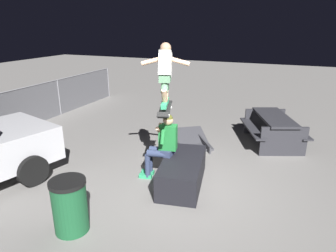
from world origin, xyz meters
The scene contains 8 objects.
ground_plane centered at (0.00, 0.00, 0.00)m, with size 40.00×40.00×0.00m, color slate.
ledge_box_main centered at (0.14, 0.03, 0.26)m, with size 1.57×0.74×0.52m, color black.
person_sitting_on_ledge centered at (0.22, 0.48, 0.76)m, with size 0.60×0.78×1.36m.
skateboard centered at (0.17, 0.40, 1.48)m, with size 1.03×0.50×0.14m.
skater_airborne centered at (0.23, 0.42, 2.16)m, with size 0.64×0.87×1.12m.
kicker_ramp centered at (2.15, 0.59, 0.06)m, with size 1.52×1.47×0.37m.
picnic_table_back centered at (3.01, -1.42, 0.50)m, with size 2.08×1.88×0.75m.
trash_bin centered at (-1.81, 1.10, 0.42)m, with size 0.54×0.54×0.84m.
Camera 1 is at (-4.80, -1.73, 2.99)m, focal length 32.16 mm.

